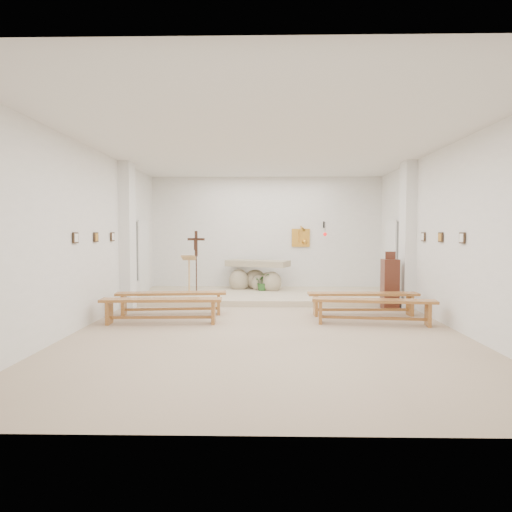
{
  "coord_description": "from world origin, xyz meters",
  "views": [
    {
      "loc": [
        -0.04,
        -8.98,
        1.82
      ],
      "look_at": [
        -0.25,
        1.6,
        1.27
      ],
      "focal_mm": 32.0,
      "sensor_mm": 36.0,
      "label": 1
    }
  ],
  "objects_px": {
    "altar": "(257,277)",
    "lectern": "(189,274)",
    "bench_left_front": "(172,298)",
    "bench_left_second": "(161,305)",
    "bench_right_second": "(373,306)",
    "crucifix_stand": "(196,257)",
    "donation_pedestal": "(390,284)",
    "bench_right_front": "(363,298)"
  },
  "relations": [
    {
      "from": "lectern",
      "to": "bench_right_second",
      "type": "xyz_separation_m",
      "value": [
        4.21,
        -3.42,
        -0.3
      ]
    },
    {
      "from": "altar",
      "to": "bench_left_second",
      "type": "height_order",
      "value": "altar"
    },
    {
      "from": "bench_right_front",
      "to": "bench_right_second",
      "type": "xyz_separation_m",
      "value": [
        0.0,
        -0.98,
        0.0
      ]
    },
    {
      "from": "altar",
      "to": "bench_right_front",
      "type": "distance_m",
      "value": 4.13
    },
    {
      "from": "crucifix_stand",
      "to": "donation_pedestal",
      "type": "relative_size",
      "value": 1.25
    },
    {
      "from": "crucifix_stand",
      "to": "bench_left_front",
      "type": "xyz_separation_m",
      "value": [
        -0.17,
        -2.5,
        -0.76
      ]
    },
    {
      "from": "lectern",
      "to": "bench_right_second",
      "type": "bearing_deg",
      "value": -36.79
    },
    {
      "from": "bench_right_second",
      "to": "bench_left_second",
      "type": "bearing_deg",
      "value": -172.73
    },
    {
      "from": "lectern",
      "to": "donation_pedestal",
      "type": "bearing_deg",
      "value": -14.55
    },
    {
      "from": "lectern",
      "to": "bench_left_second",
      "type": "height_order",
      "value": "lectern"
    },
    {
      "from": "bench_left_front",
      "to": "bench_left_second",
      "type": "xyz_separation_m",
      "value": [
        0.0,
        -0.98,
        0.0
      ]
    },
    {
      "from": "crucifix_stand",
      "to": "bench_right_second",
      "type": "relative_size",
      "value": 0.71
    },
    {
      "from": "bench_left_second",
      "to": "bench_left_front",
      "type": "bearing_deg",
      "value": 87.46
    },
    {
      "from": "crucifix_stand",
      "to": "bench_right_second",
      "type": "distance_m",
      "value": 5.37
    },
    {
      "from": "bench_left_second",
      "to": "bench_right_second",
      "type": "xyz_separation_m",
      "value": [
        4.19,
        0.0,
        0.0
      ]
    },
    {
      "from": "crucifix_stand",
      "to": "donation_pedestal",
      "type": "distance_m",
      "value": 5.14
    },
    {
      "from": "bench_left_front",
      "to": "bench_right_front",
      "type": "height_order",
      "value": "same"
    },
    {
      "from": "crucifix_stand",
      "to": "bench_left_second",
      "type": "distance_m",
      "value": 3.56
    },
    {
      "from": "bench_right_front",
      "to": "bench_right_second",
      "type": "height_order",
      "value": "same"
    },
    {
      "from": "bench_left_second",
      "to": "bench_right_front",
      "type": "bearing_deg",
      "value": 10.59
    },
    {
      "from": "altar",
      "to": "crucifix_stand",
      "type": "distance_m",
      "value": 1.97
    },
    {
      "from": "bench_left_second",
      "to": "bench_right_second",
      "type": "bearing_deg",
      "value": -2.54
    },
    {
      "from": "bench_left_front",
      "to": "bench_left_second",
      "type": "relative_size",
      "value": 1.01
    },
    {
      "from": "crucifix_stand",
      "to": "bench_left_second",
      "type": "height_order",
      "value": "crucifix_stand"
    },
    {
      "from": "donation_pedestal",
      "to": "bench_right_front",
      "type": "relative_size",
      "value": 0.57
    },
    {
      "from": "donation_pedestal",
      "to": "bench_left_second",
      "type": "height_order",
      "value": "donation_pedestal"
    },
    {
      "from": "altar",
      "to": "lectern",
      "type": "xyz_separation_m",
      "value": [
        -1.84,
        -0.94,
        0.17
      ]
    },
    {
      "from": "altar",
      "to": "lectern",
      "type": "distance_m",
      "value": 2.07
    },
    {
      "from": "lectern",
      "to": "bench_right_front",
      "type": "height_order",
      "value": "lectern"
    },
    {
      "from": "lectern",
      "to": "bench_left_second",
      "type": "relative_size",
      "value": 0.45
    },
    {
      "from": "crucifix_stand",
      "to": "donation_pedestal",
      "type": "bearing_deg",
      "value": 2.96
    },
    {
      "from": "lectern",
      "to": "bench_right_second",
      "type": "distance_m",
      "value": 5.44
    },
    {
      "from": "lectern",
      "to": "bench_left_front",
      "type": "height_order",
      "value": "lectern"
    },
    {
      "from": "lectern",
      "to": "bench_right_front",
      "type": "xyz_separation_m",
      "value": [
        4.21,
        -2.45,
        -0.3
      ]
    },
    {
      "from": "crucifix_stand",
      "to": "bench_left_front",
      "type": "bearing_deg",
      "value": -72.89
    },
    {
      "from": "lectern",
      "to": "donation_pedestal",
      "type": "height_order",
      "value": "donation_pedestal"
    },
    {
      "from": "bench_left_front",
      "to": "lectern",
      "type": "bearing_deg",
      "value": 84.43
    },
    {
      "from": "altar",
      "to": "bench_left_front",
      "type": "relative_size",
      "value": 0.8
    },
    {
      "from": "bench_right_front",
      "to": "bench_left_second",
      "type": "distance_m",
      "value": 4.31
    },
    {
      "from": "lectern",
      "to": "crucifix_stand",
      "type": "bearing_deg",
      "value": 17.81
    },
    {
      "from": "bench_left_second",
      "to": "donation_pedestal",
      "type": "bearing_deg",
      "value": 18.1
    },
    {
      "from": "crucifix_stand",
      "to": "bench_left_second",
      "type": "relative_size",
      "value": 0.71
    }
  ]
}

